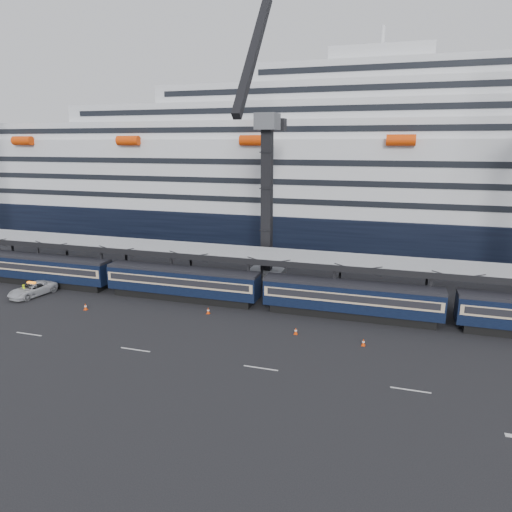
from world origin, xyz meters
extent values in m
plane|color=black|center=(0.00, 0.00, 0.00)|extent=(260.00, 260.00, 0.00)
cube|color=beige|center=(-38.00, -4.00, 0.01)|extent=(3.00, 0.15, 0.02)
cube|color=beige|center=(-26.00, -4.00, 0.01)|extent=(3.00, 0.15, 0.02)
cube|color=beige|center=(-14.00, -4.00, 0.01)|extent=(3.00, 0.15, 0.02)
cube|color=beige|center=(-2.00, -4.00, 0.01)|extent=(3.00, 0.15, 0.02)
cube|color=black|center=(-48.00, 10.00, 0.45)|extent=(17.48, 2.40, 0.90)
cube|color=black|center=(-48.00, 10.00, 2.25)|extent=(19.00, 2.80, 2.70)
cube|color=#CAB28F|center=(-48.00, 10.00, 2.55)|extent=(18.62, 2.92, 1.05)
cube|color=black|center=(-48.00, 10.00, 2.60)|extent=(17.86, 2.98, 0.70)
cube|color=black|center=(-48.00, 10.00, 3.75)|extent=(19.00, 2.50, 0.35)
cube|color=black|center=(-28.00, 10.00, 0.45)|extent=(17.48, 2.40, 0.90)
cube|color=black|center=(-28.00, 10.00, 2.25)|extent=(19.00, 2.80, 2.70)
cube|color=#CAB28F|center=(-28.00, 10.00, 2.55)|extent=(18.62, 2.92, 1.05)
cube|color=black|center=(-28.00, 10.00, 2.60)|extent=(17.86, 2.98, 0.70)
cube|color=black|center=(-28.00, 10.00, 3.75)|extent=(19.00, 2.50, 0.35)
cube|color=black|center=(-8.00, 10.00, 0.45)|extent=(17.48, 2.40, 0.90)
cube|color=black|center=(-8.00, 10.00, 2.25)|extent=(19.00, 2.80, 2.70)
cube|color=#CAB28F|center=(-8.00, 10.00, 2.55)|extent=(18.62, 2.92, 1.05)
cube|color=black|center=(-8.00, 10.00, 2.60)|extent=(17.86, 2.98, 0.70)
cube|color=black|center=(-8.00, 10.00, 3.75)|extent=(19.00, 2.50, 0.35)
cube|color=gray|center=(0.00, 14.00, 5.40)|extent=(130.00, 6.00, 0.25)
cube|color=black|center=(0.00, 11.00, 5.10)|extent=(130.00, 0.25, 0.70)
cube|color=black|center=(0.00, 17.00, 5.10)|extent=(130.00, 0.25, 0.70)
cube|color=black|center=(-60.00, 16.80, 2.70)|extent=(0.25, 0.25, 5.40)
cube|color=black|center=(-50.00, 11.20, 2.70)|extent=(0.25, 0.25, 5.40)
cube|color=black|center=(-50.00, 16.80, 2.70)|extent=(0.25, 0.25, 5.40)
cube|color=black|center=(-40.00, 11.20, 2.70)|extent=(0.25, 0.25, 5.40)
cube|color=black|center=(-40.00, 16.80, 2.70)|extent=(0.25, 0.25, 5.40)
cube|color=black|center=(-30.00, 11.20, 2.70)|extent=(0.25, 0.25, 5.40)
cube|color=black|center=(-30.00, 16.80, 2.70)|extent=(0.25, 0.25, 5.40)
cube|color=black|center=(-20.00, 11.20, 2.70)|extent=(0.25, 0.25, 5.40)
cube|color=black|center=(-20.00, 16.80, 2.70)|extent=(0.25, 0.25, 5.40)
cube|color=black|center=(-10.00, 11.20, 2.70)|extent=(0.25, 0.25, 5.40)
cube|color=black|center=(-10.00, 16.80, 2.70)|extent=(0.25, 0.25, 5.40)
cube|color=black|center=(0.00, 11.20, 2.70)|extent=(0.25, 0.25, 5.40)
cube|color=black|center=(0.00, 16.80, 2.70)|extent=(0.25, 0.25, 5.40)
cube|color=black|center=(0.00, 46.00, 3.50)|extent=(200.00, 28.00, 7.00)
cube|color=silver|center=(0.00, 46.00, 13.00)|extent=(190.00, 26.88, 12.00)
cube|color=silver|center=(0.00, 46.00, 20.50)|extent=(160.00, 24.64, 3.00)
cube|color=black|center=(0.00, 33.63, 20.50)|extent=(153.60, 0.12, 0.90)
cube|color=silver|center=(0.00, 46.00, 23.50)|extent=(124.00, 21.84, 3.00)
cube|color=black|center=(0.00, 35.03, 23.50)|extent=(119.04, 0.12, 0.90)
cube|color=silver|center=(0.00, 46.00, 26.50)|extent=(90.00, 19.04, 3.00)
cube|color=black|center=(0.00, 36.43, 26.50)|extent=(86.40, 0.12, 0.90)
cube|color=silver|center=(0.00, 46.00, 29.50)|extent=(56.00, 16.24, 3.00)
cube|color=black|center=(0.00, 37.83, 29.50)|extent=(53.76, 0.12, 0.90)
cube|color=silver|center=(-8.00, 46.00, 32.00)|extent=(16.00, 12.00, 2.50)
cylinder|color=#E73E07|center=(-70.00, 31.96, 18.80)|extent=(4.00, 1.60, 1.60)
cylinder|color=#E73E07|center=(-48.00, 31.96, 18.80)|extent=(4.00, 1.60, 1.60)
cylinder|color=#E73E07|center=(-26.00, 31.96, 18.80)|extent=(4.00, 1.60, 1.60)
cylinder|color=#E73E07|center=(-4.00, 31.96, 18.80)|extent=(4.00, 1.60, 1.60)
cube|color=#4E5056|center=(-20.00, 19.00, 1.00)|extent=(4.50, 4.50, 2.00)
cube|color=black|center=(-20.00, 19.00, 11.00)|extent=(1.30, 1.30, 18.00)
cube|color=#4E5056|center=(-20.00, 19.00, 21.00)|extent=(2.60, 3.20, 2.00)
cube|color=black|center=(-20.00, 13.21, 27.89)|extent=(0.90, 12.26, 14.37)
cube|color=black|center=(-20.00, 21.52, 21.00)|extent=(0.90, 5.04, 0.90)
cube|color=black|center=(-20.00, 24.04, 20.80)|extent=(2.20, 1.60, 1.60)
imported|color=#B2B3B9|center=(-46.36, 5.68, 0.82)|extent=(3.74, 6.28, 1.64)
imported|color=#AFD80B|center=(-46.86, 4.91, 0.83)|extent=(0.67, 0.49, 1.67)
cube|color=#E73E07|center=(-36.96, 3.42, 0.02)|extent=(0.40, 0.40, 0.04)
cone|color=#E73E07|center=(-36.96, 3.42, 0.42)|extent=(0.34, 0.34, 0.76)
cylinder|color=white|center=(-36.96, 3.42, 0.42)|extent=(0.29, 0.29, 0.13)
cube|color=#E73E07|center=(-23.16, 6.38, 0.02)|extent=(0.37, 0.37, 0.04)
cone|color=#E73E07|center=(-23.16, 6.38, 0.39)|extent=(0.31, 0.31, 0.71)
cylinder|color=white|center=(-23.16, 6.38, 0.39)|extent=(0.26, 0.26, 0.12)
cube|color=#E73E07|center=(-12.67, 3.75, 0.02)|extent=(0.36, 0.36, 0.04)
cone|color=#E73E07|center=(-12.67, 3.75, 0.38)|extent=(0.30, 0.30, 0.68)
cylinder|color=white|center=(-12.67, 3.75, 0.38)|extent=(0.26, 0.26, 0.11)
cube|color=#E73E07|center=(-6.07, 3.01, 0.02)|extent=(0.37, 0.37, 0.04)
cone|color=#E73E07|center=(-6.07, 3.01, 0.39)|extent=(0.31, 0.31, 0.69)
cylinder|color=white|center=(-6.07, 3.01, 0.39)|extent=(0.26, 0.26, 0.12)
camera|label=1|loc=(-4.14, -37.55, 18.45)|focal=32.00mm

